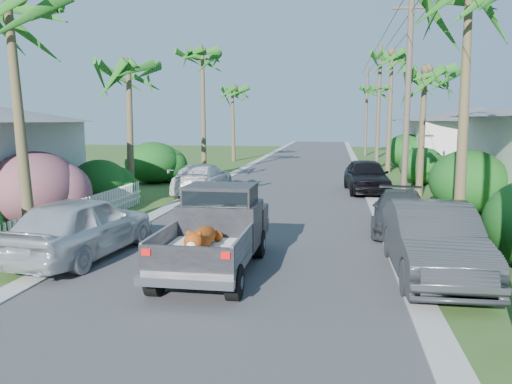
% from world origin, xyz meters
% --- Properties ---
extents(ground, '(120.00, 120.00, 0.00)m').
position_xyz_m(ground, '(0.00, 0.00, 0.00)').
color(ground, '#34521E').
rests_on(ground, ground).
extents(road, '(8.00, 100.00, 0.02)m').
position_xyz_m(road, '(0.00, 25.00, 0.01)').
color(road, '#38383A').
rests_on(road, ground).
extents(curb_left, '(0.60, 100.00, 0.06)m').
position_xyz_m(curb_left, '(-4.30, 25.00, 0.03)').
color(curb_left, '#A5A39E').
rests_on(curb_left, ground).
extents(curb_right, '(0.60, 100.00, 0.06)m').
position_xyz_m(curb_right, '(4.30, 25.00, 0.03)').
color(curb_right, '#A5A39E').
rests_on(curb_right, ground).
extents(pickup_truck, '(1.98, 5.12, 2.06)m').
position_xyz_m(pickup_truck, '(-0.29, 2.01, 1.01)').
color(pickup_truck, black).
rests_on(pickup_truck, ground).
extents(parked_car_rn, '(1.89, 5.21, 1.71)m').
position_xyz_m(parked_car_rn, '(4.84, 2.06, 0.85)').
color(parked_car_rn, '#2F3234').
rests_on(parked_car_rn, ground).
extents(parked_car_rm, '(2.28, 4.61, 1.29)m').
position_xyz_m(parked_car_rm, '(4.73, 7.00, 0.64)').
color(parked_car_rm, '#313437').
rests_on(parked_car_rm, ground).
extents(parked_car_rf, '(2.36, 5.09, 1.69)m').
position_xyz_m(parked_car_rf, '(4.13, 15.92, 0.84)').
color(parked_car_rf, black).
rests_on(parked_car_rf, ground).
extents(parked_car_ln, '(2.53, 5.17, 1.70)m').
position_xyz_m(parked_car_ln, '(-4.11, 2.30, 0.85)').
color(parked_car_ln, silver).
rests_on(parked_car_ln, ground).
extents(parked_car_lf, '(2.13, 5.24, 1.52)m').
position_xyz_m(parked_car_lf, '(-3.92, 13.88, 0.76)').
color(parked_car_lf, silver).
rests_on(parked_car_lf, ground).
extents(palm_l_b, '(4.40, 4.40, 7.40)m').
position_xyz_m(palm_l_b, '(-6.80, 12.00, 6.15)').
color(palm_l_b, brown).
rests_on(palm_l_b, ground).
extents(palm_l_c, '(4.40, 4.40, 9.20)m').
position_xyz_m(palm_l_c, '(-6.00, 22.00, 7.91)').
color(palm_l_c, brown).
rests_on(palm_l_c, ground).
extents(palm_l_d, '(4.40, 4.40, 7.70)m').
position_xyz_m(palm_l_d, '(-6.50, 34.00, 6.44)').
color(palm_l_d, brown).
rests_on(palm_l_d, ground).
extents(palm_r_b, '(4.40, 4.40, 7.20)m').
position_xyz_m(palm_r_b, '(6.60, 15.00, 5.95)').
color(palm_r_b, brown).
rests_on(palm_r_b, ground).
extents(palm_r_c, '(4.40, 4.40, 9.40)m').
position_xyz_m(palm_r_c, '(6.20, 26.00, 8.11)').
color(palm_r_c, brown).
rests_on(palm_r_c, ground).
extents(palm_r_d, '(4.40, 4.40, 8.00)m').
position_xyz_m(palm_r_d, '(6.50, 40.00, 6.74)').
color(palm_r_d, brown).
rests_on(palm_r_d, ground).
extents(shrub_l_b, '(3.00, 3.30, 2.60)m').
position_xyz_m(shrub_l_b, '(-7.80, 6.00, 1.30)').
color(shrub_l_b, '#C21B7A').
rests_on(shrub_l_b, ground).
extents(shrub_l_c, '(2.40, 2.64, 2.00)m').
position_xyz_m(shrub_l_c, '(-7.40, 10.00, 1.00)').
color(shrub_l_c, '#123F14').
rests_on(shrub_l_c, ground).
extents(shrub_l_d, '(3.20, 3.52, 2.40)m').
position_xyz_m(shrub_l_d, '(-8.00, 18.00, 1.20)').
color(shrub_l_d, '#123F14').
rests_on(shrub_l_d, ground).
extents(shrub_r_b, '(3.00, 3.30, 2.50)m').
position_xyz_m(shrub_r_b, '(7.80, 11.00, 1.25)').
color(shrub_r_b, '#123F14').
rests_on(shrub_r_b, ground).
extents(shrub_r_c, '(2.60, 2.86, 2.10)m').
position_xyz_m(shrub_r_c, '(7.50, 20.00, 1.05)').
color(shrub_r_c, '#123F14').
rests_on(shrub_r_c, ground).
extents(shrub_r_d, '(3.20, 3.52, 2.60)m').
position_xyz_m(shrub_r_d, '(8.00, 30.00, 1.30)').
color(shrub_r_d, '#123F14').
rests_on(shrub_r_d, ground).
extents(picket_fence, '(0.10, 11.00, 1.00)m').
position_xyz_m(picket_fence, '(-6.00, 5.50, 0.50)').
color(picket_fence, white).
rests_on(picket_fence, ground).
extents(house_right_far, '(9.00, 8.00, 4.60)m').
position_xyz_m(house_right_far, '(13.00, 30.00, 2.12)').
color(house_right_far, silver).
rests_on(house_right_far, ground).
extents(utility_pole_b, '(1.60, 0.26, 9.00)m').
position_xyz_m(utility_pole_b, '(5.60, 13.00, 4.60)').
color(utility_pole_b, brown).
rests_on(utility_pole_b, ground).
extents(utility_pole_c, '(1.60, 0.26, 9.00)m').
position_xyz_m(utility_pole_c, '(5.60, 28.00, 4.60)').
color(utility_pole_c, brown).
rests_on(utility_pole_c, ground).
extents(utility_pole_d, '(1.60, 0.26, 9.00)m').
position_xyz_m(utility_pole_d, '(5.60, 43.00, 4.60)').
color(utility_pole_d, brown).
rests_on(utility_pole_d, ground).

